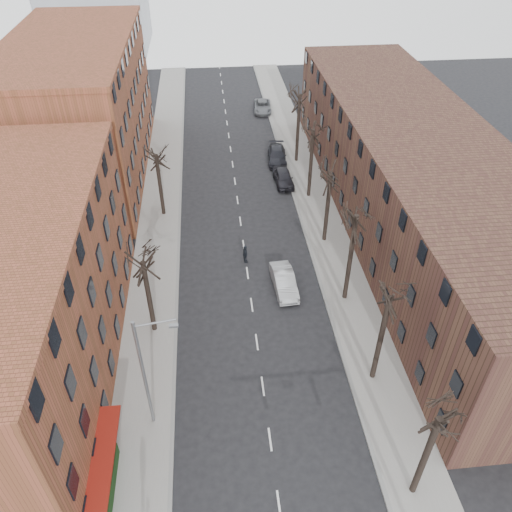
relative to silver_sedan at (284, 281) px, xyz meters
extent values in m
cube|color=gray|center=(-10.85, 13.33, -0.71)|extent=(4.00, 90.00, 0.15)
cube|color=gray|center=(5.15, 13.33, -0.71)|extent=(4.00, 90.00, 0.15)
cube|color=brown|center=(-18.85, -6.67, 5.22)|extent=(12.00, 26.00, 12.00)
cube|color=brown|center=(-18.85, 22.33, 6.22)|extent=(12.00, 28.00, 14.00)
cube|color=#4B2F23|center=(13.15, 8.33, 4.22)|extent=(12.00, 50.00, 10.00)
cube|color=maroon|center=(-12.25, -15.67, -0.78)|extent=(1.20, 7.00, 0.15)
cube|color=black|center=(-12.35, -16.67, -0.13)|extent=(0.80, 6.00, 1.00)
cylinder|color=slate|center=(-10.05, -11.67, 3.72)|extent=(0.20, 0.20, 9.00)
cylinder|color=slate|center=(-8.95, -11.67, 8.02)|extent=(2.39, 0.12, 0.46)
cube|color=slate|center=(-7.95, -11.67, 7.72)|extent=(0.50, 0.22, 0.14)
imported|color=#A2A5A9|center=(0.00, 0.00, 0.00)|extent=(1.97, 4.85, 1.56)
imported|color=black|center=(2.45, 17.19, 0.00)|extent=(2.04, 4.67, 1.57)
imported|color=black|center=(2.45, 22.54, -0.02)|extent=(2.58, 5.40, 1.52)
imported|color=slate|center=(2.45, 37.91, -0.07)|extent=(2.77, 5.27, 1.42)
imported|color=black|center=(-12.45, -13.71, 0.20)|extent=(0.84, 0.67, 1.67)
imported|color=black|center=(-2.90, 3.87, 0.10)|extent=(0.53, 1.07, 1.77)
camera|label=1|loc=(-5.44, -30.63, 27.13)|focal=35.00mm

